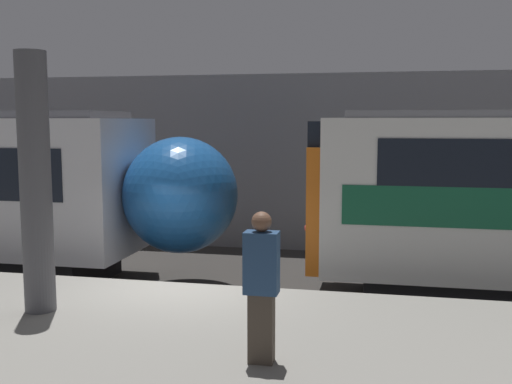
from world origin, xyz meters
name	(u,v)px	position (x,y,z in m)	size (l,w,h in m)	color
ground_plane	(183,335)	(0.00, 0.00, 0.00)	(120.00, 120.00, 0.00)	#33302D
platform	(115,373)	(0.00, -2.64, 0.46)	(40.00, 5.28, 0.92)	gray
station_rear_barrier	(265,163)	(0.00, 7.23, 2.47)	(50.00, 0.15, 4.94)	gray
support_pillar_near	(36,183)	(-1.51, -1.83, 2.75)	(0.43, 0.43, 3.67)	#56565B
person_waiting	(261,283)	(1.97, -3.01, 1.83)	(0.38, 0.24, 1.72)	#473D33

